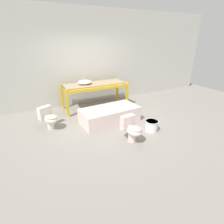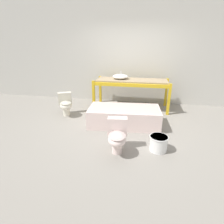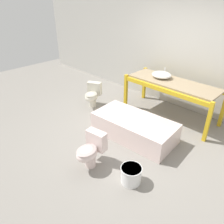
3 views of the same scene
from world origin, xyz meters
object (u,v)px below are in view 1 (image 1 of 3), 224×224
object	(u,v)px
bucket_white	(152,126)
toilet_near	(132,129)
toilet_far	(49,118)
bathtub_main	(110,114)
sink_basin	(85,82)

from	to	relation	value
bucket_white	toilet_near	bearing A→B (deg)	-165.87
toilet_far	bucket_white	world-z (taller)	toilet_far
bathtub_main	toilet_near	xyz separation A→B (m)	(0.02, -1.15, 0.08)
toilet_near	toilet_far	size ratio (longest dim) A/B	0.97
sink_basin	toilet_near	world-z (taller)	sink_basin
bathtub_main	toilet_near	size ratio (longest dim) A/B	2.85
toilet_near	sink_basin	bearing A→B (deg)	89.09
bathtub_main	toilet_far	world-z (taller)	toilet_far
bathtub_main	bucket_white	distance (m)	1.23
toilet_near	bucket_white	bearing A→B (deg)	5.96
sink_basin	bathtub_main	world-z (taller)	sink_basin
sink_basin	toilet_near	xyz separation A→B (m)	(0.31, -2.44, -0.60)
toilet_far	bucket_white	size ratio (longest dim) A/B	1.85
toilet_near	bucket_white	distance (m)	0.77
toilet_near	bucket_white	xyz separation A→B (m)	(0.73, 0.18, -0.17)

